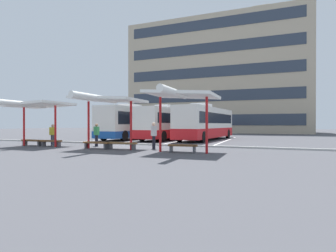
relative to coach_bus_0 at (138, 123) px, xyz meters
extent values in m
plane|color=#47474C|center=(3.76, -9.38, -1.72)|extent=(160.00, 160.00, 0.00)
cube|color=tan|center=(3.76, 28.52, 8.97)|extent=(33.26, 15.99, 21.40)
cube|color=#2D3847|center=(3.76, 20.50, 0.63)|extent=(30.59, 0.08, 1.88)
cube|color=#2D3847|center=(3.76, 20.50, 4.91)|extent=(30.59, 0.08, 1.88)
cube|color=#2D3847|center=(3.76, 20.50, 9.19)|extent=(30.59, 0.08, 1.88)
cube|color=#2D3847|center=(3.76, 20.50, 13.47)|extent=(30.59, 0.08, 1.88)
cube|color=#2D3847|center=(3.76, 20.50, 17.75)|extent=(30.59, 0.08, 1.88)
cube|color=tan|center=(12.08, 28.52, 21.07)|extent=(3.20, 3.20, 2.80)
cube|color=silver|center=(0.00, 0.00, 0.07)|extent=(3.19, 12.23, 3.05)
cube|color=#194C9E|center=(0.00, 0.00, -1.12)|extent=(3.23, 12.28, 0.66)
cube|color=black|center=(0.00, 0.00, 0.45)|extent=(3.17, 11.27, 1.19)
cube|color=black|center=(0.32, 6.02, 0.44)|extent=(2.25, 0.20, 1.83)
cube|color=silver|center=(-0.08, -1.51, 1.78)|extent=(1.65, 2.28, 0.36)
cylinder|color=black|center=(-0.94, 4.51, -1.22)|extent=(0.35, 1.01, 1.00)
cylinder|color=black|center=(1.41, 4.39, -1.22)|extent=(0.35, 1.01, 1.00)
cylinder|color=black|center=(-1.41, -4.39, -1.22)|extent=(0.35, 1.01, 1.00)
cylinder|color=black|center=(0.94, -4.52, -1.22)|extent=(0.35, 1.01, 1.00)
cube|color=silver|center=(3.99, 0.35, 0.00)|extent=(3.62, 11.95, 2.90)
cube|color=red|center=(3.99, 0.35, -1.05)|extent=(3.66, 12.00, 0.79)
cube|color=black|center=(3.99, 0.35, 0.44)|extent=(3.55, 11.02, 0.92)
cube|color=black|center=(4.59, 6.17, 0.35)|extent=(2.13, 0.30, 1.74)
cube|color=silver|center=(3.84, -1.11, 1.63)|extent=(1.67, 2.34, 0.36)
cylinder|color=black|center=(3.32, 4.72, -1.22)|extent=(0.40, 1.03, 1.00)
cylinder|color=black|center=(5.54, 4.50, -1.22)|extent=(0.40, 1.03, 1.00)
cylinder|color=black|center=(2.45, -3.80, -1.22)|extent=(0.40, 1.03, 1.00)
cylinder|color=black|center=(4.67, -4.02, -1.22)|extent=(0.40, 1.03, 1.00)
cube|color=silver|center=(7.67, 0.42, 0.03)|extent=(3.60, 11.90, 2.95)
cube|color=red|center=(7.67, 0.42, -0.99)|extent=(3.64, 11.94, 0.92)
cube|color=black|center=(7.67, 0.42, 0.46)|extent=(3.53, 10.97, 0.99)
cube|color=black|center=(8.26, 6.22, 0.38)|extent=(2.12, 0.30, 1.77)
cube|color=silver|center=(7.52, -1.03, 1.68)|extent=(1.67, 2.34, 0.36)
cylinder|color=black|center=(7.00, 4.77, -1.22)|extent=(0.40, 1.03, 1.00)
cylinder|color=black|center=(9.20, 4.54, -1.22)|extent=(0.40, 1.03, 1.00)
cylinder|color=black|center=(6.13, -3.70, -1.22)|extent=(0.40, 1.03, 1.00)
cylinder|color=black|center=(8.33, -3.92, -1.22)|extent=(0.40, 1.03, 1.00)
cube|color=white|center=(-2.26, -0.24, -1.72)|extent=(0.16, 14.00, 0.01)
cube|color=white|center=(1.76, -0.24, -1.72)|extent=(0.16, 14.00, 0.01)
cube|color=white|center=(5.77, -0.24, -1.72)|extent=(0.16, 14.00, 0.01)
cube|color=white|center=(9.79, -0.24, -1.72)|extent=(0.16, 14.00, 0.01)
cylinder|color=red|center=(-3.17, -11.85, -0.28)|extent=(0.14, 0.14, 2.89)
cylinder|color=red|center=(-0.21, -11.85, -0.28)|extent=(0.14, 0.14, 2.89)
cube|color=white|center=(-1.69, -11.85, 1.25)|extent=(3.97, 3.25, 0.33)
cylinder|color=white|center=(-1.69, -13.32, 1.22)|extent=(0.36, 3.96, 0.36)
cube|color=brown|center=(-2.59, -11.65, -1.32)|extent=(1.98, 0.61, 0.10)
cube|color=#4C4C51|center=(-3.41, -11.57, -1.55)|extent=(0.15, 0.35, 0.35)
cube|color=#4C4C51|center=(-1.77, -11.73, -1.55)|extent=(0.15, 0.35, 0.35)
cube|color=brown|center=(-0.79, -11.65, -1.32)|extent=(1.58, 0.58, 0.10)
cube|color=#4C4C51|center=(-1.41, -11.72, -1.55)|extent=(0.15, 0.35, 0.35)
cube|color=#4C4C51|center=(-0.17, -11.59, -1.55)|extent=(0.15, 0.35, 0.35)
cylinder|color=red|center=(2.58, -11.83, -0.18)|extent=(0.14, 0.14, 3.08)
cylinder|color=red|center=(5.74, -11.83, -0.18)|extent=(0.14, 0.14, 3.08)
cube|color=white|center=(4.16, -11.83, 1.44)|extent=(4.16, 3.02, 0.38)
cylinder|color=white|center=(4.16, -13.19, 1.41)|extent=(0.36, 4.16, 0.36)
cube|color=brown|center=(3.26, -11.94, -1.32)|extent=(1.95, 0.63, 0.10)
cube|color=#4C4C51|center=(2.46, -11.85, -1.55)|extent=(0.16, 0.35, 0.35)
cube|color=#4C4C51|center=(4.07, -12.03, -1.55)|extent=(0.16, 0.35, 0.35)
cube|color=brown|center=(5.06, -11.77, -1.32)|extent=(1.97, 0.46, 0.10)
cube|color=#4C4C51|center=(4.23, -11.79, -1.55)|extent=(0.13, 0.34, 0.35)
cube|color=#4C4C51|center=(5.89, -11.75, -1.55)|extent=(0.13, 0.34, 0.35)
cylinder|color=red|center=(7.81, -12.11, -0.15)|extent=(0.14, 0.14, 3.15)
cylinder|color=red|center=(10.53, -12.11, -0.15)|extent=(0.14, 0.14, 3.15)
cube|color=white|center=(9.17, -12.11, 1.50)|extent=(3.72, 3.18, 0.39)
cylinder|color=white|center=(9.17, -13.55, 1.47)|extent=(0.36, 3.72, 0.36)
cube|color=brown|center=(9.17, -12.12, -1.32)|extent=(1.65, 0.56, 0.10)
cube|color=#4C4C51|center=(8.52, -12.18, -1.55)|extent=(0.15, 0.35, 0.35)
cube|color=#4C4C51|center=(9.83, -12.07, -1.55)|extent=(0.15, 0.35, 0.35)
cube|color=#ADADA8|center=(3.76, -8.12, -1.66)|extent=(44.00, 0.24, 0.12)
cylinder|color=black|center=(1.97, -10.22, -1.32)|extent=(0.14, 0.14, 0.81)
cylinder|color=black|center=(2.12, -10.29, -1.32)|extent=(0.14, 0.14, 0.81)
cube|color=#338C4C|center=(2.05, -10.26, -0.62)|extent=(0.52, 0.40, 0.60)
sphere|color=#936B4C|center=(2.05, -10.26, -0.21)|extent=(0.22, 0.22, 0.22)
cylinder|color=#33384C|center=(-1.50, -10.87, -1.34)|extent=(0.14, 0.14, 0.78)
cylinder|color=#33384C|center=(-1.36, -10.80, -1.34)|extent=(0.14, 0.14, 0.78)
cube|color=gold|center=(-1.43, -10.84, -0.65)|extent=(0.51, 0.40, 0.58)
sphere|color=tan|center=(-1.43, -10.84, -0.26)|extent=(0.21, 0.21, 0.21)
cylinder|color=black|center=(6.79, -10.82, -1.31)|extent=(0.14, 0.14, 0.84)
cylinder|color=black|center=(6.91, -10.94, -1.31)|extent=(0.14, 0.14, 0.84)
cube|color=silver|center=(6.85, -10.88, -0.57)|extent=(0.50, 0.50, 0.63)
sphere|color=beige|center=(6.85, -10.88, -0.14)|extent=(0.23, 0.23, 0.23)
camera|label=1|loc=(13.71, -26.17, -0.15)|focal=28.30mm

